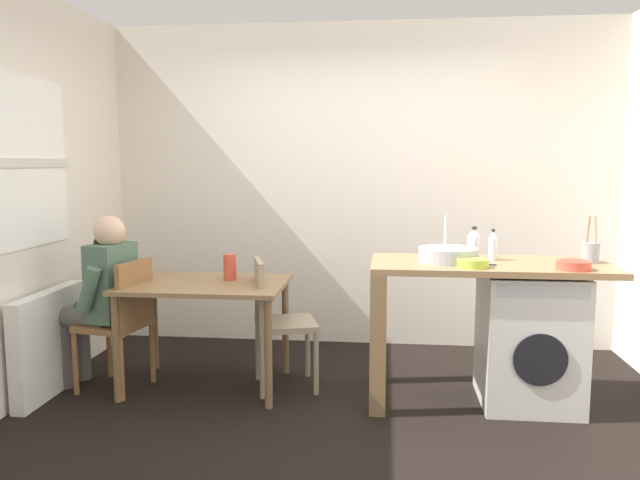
% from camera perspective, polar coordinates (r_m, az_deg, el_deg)
% --- Properties ---
extents(ground_plane, '(5.46, 5.46, 0.00)m').
position_cam_1_polar(ground_plane, '(3.82, 2.48, -16.80)').
color(ground_plane, black).
extents(wall_back, '(4.60, 0.10, 2.70)m').
position_cam_1_polar(wall_back, '(5.24, 3.81, 4.99)').
color(wall_back, silver).
rests_on(wall_back, ground_plane).
extents(radiator, '(0.10, 0.80, 0.70)m').
position_cam_1_polar(radiator, '(4.55, -23.82, -8.72)').
color(radiator, white).
rests_on(radiator, ground_plane).
extents(dining_table, '(1.10, 0.76, 0.74)m').
position_cam_1_polar(dining_table, '(4.29, -10.61, -5.13)').
color(dining_table, olive).
rests_on(dining_table, ground_plane).
extents(chair_person_seat, '(0.47, 0.47, 0.90)m').
position_cam_1_polar(chair_person_seat, '(4.41, -17.87, -6.85)').
color(chair_person_seat, olive).
rests_on(chair_person_seat, ground_plane).
extents(chair_opposite, '(0.50, 0.50, 0.90)m').
position_cam_1_polar(chair_opposite, '(4.24, -4.20, -7.06)').
color(chair_opposite, gray).
rests_on(chair_opposite, ground_plane).
extents(seated_person, '(0.54, 0.54, 1.20)m').
position_cam_1_polar(seated_person, '(4.47, -19.64, -4.59)').
color(seated_person, '#595651').
rests_on(seated_person, ground_plane).
extents(kitchen_counter, '(1.50, 0.68, 0.92)m').
position_cam_1_polar(kitchen_counter, '(4.06, 12.46, -4.20)').
color(kitchen_counter, olive).
rests_on(kitchen_counter, ground_plane).
extents(washing_machine, '(0.60, 0.61, 0.86)m').
position_cam_1_polar(washing_machine, '(4.21, 18.83, -8.64)').
color(washing_machine, silver).
rests_on(washing_machine, ground_plane).
extents(sink_basin, '(0.38, 0.38, 0.09)m').
position_cam_1_polar(sink_basin, '(4.02, 11.81, -1.35)').
color(sink_basin, '#9EA0A5').
rests_on(sink_basin, kitchen_counter).
extents(tap, '(0.02, 0.02, 0.28)m').
position_cam_1_polar(tap, '(4.18, 11.60, 0.31)').
color(tap, '#B2B2B7').
rests_on(tap, kitchen_counter).
extents(bottle_tall_green, '(0.08, 0.08, 0.21)m').
position_cam_1_polar(bottle_tall_green, '(4.19, 14.10, -0.37)').
color(bottle_tall_green, silver).
rests_on(bottle_tall_green, kitchen_counter).
extents(bottle_squat_brown, '(0.06, 0.06, 0.20)m').
position_cam_1_polar(bottle_squat_brown, '(4.14, 15.75, -0.55)').
color(bottle_squat_brown, silver).
rests_on(bottle_squat_brown, kitchen_counter).
extents(mixing_bowl, '(0.19, 0.19, 0.05)m').
position_cam_1_polar(mixing_bowl, '(3.84, 14.01, -2.04)').
color(mixing_bowl, '#A8C63D').
rests_on(mixing_bowl, kitchen_counter).
extents(utensil_crock, '(0.11, 0.11, 0.30)m').
position_cam_1_polar(utensil_crock, '(4.24, 23.83, -1.02)').
color(utensil_crock, gray).
rests_on(utensil_crock, kitchen_counter).
extents(colander, '(0.20, 0.20, 0.06)m').
position_cam_1_polar(colander, '(3.94, 22.48, -2.12)').
color(colander, '#D84C38').
rests_on(colander, kitchen_counter).
extents(vase, '(0.09, 0.09, 0.18)m').
position_cam_1_polar(vase, '(4.31, -8.37, -2.50)').
color(vase, '#D84C38').
rests_on(vase, dining_table).
extents(scissors, '(0.15, 0.06, 0.01)m').
position_cam_1_polar(scissors, '(3.95, 15.00, -2.18)').
color(scissors, '#B2B2B7').
rests_on(scissors, kitchen_counter).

